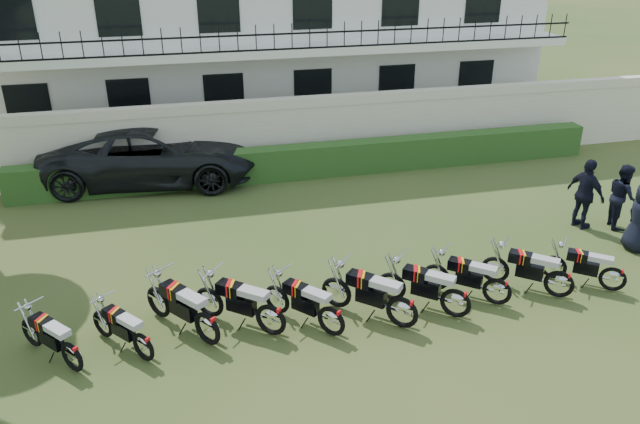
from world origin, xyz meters
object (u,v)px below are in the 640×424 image
(motorcycle_0, at_px, (71,350))
(officer_4, at_px, (622,196))
(motorcycle_1, at_px, (143,341))
(motorcycle_3, at_px, (271,313))
(motorcycle_4, at_px, (331,314))
(motorcycle_2, at_px, (207,321))
(motorcycle_7, at_px, (498,285))
(officer_3, at_px, (640,218))
(motorcycle_8, at_px, (560,278))
(motorcycle_9, at_px, (614,273))
(suv, at_px, (152,154))
(officer_5, at_px, (586,194))
(motorcycle_6, at_px, (456,296))
(motorcycle_5, at_px, (403,305))

(motorcycle_0, distance_m, officer_4, 13.32)
(motorcycle_1, distance_m, motorcycle_3, 2.35)
(motorcycle_4, bearing_deg, motorcycle_2, 131.92)
(motorcycle_7, height_order, officer_3, officer_3)
(motorcycle_4, height_order, motorcycle_8, motorcycle_8)
(motorcycle_2, relative_size, motorcycle_4, 1.14)
(officer_3, bearing_deg, motorcycle_9, 135.63)
(motorcycle_7, bearing_deg, motorcycle_9, -51.92)
(motorcycle_0, xyz_separation_m, motorcycle_1, (1.20, 0.01, -0.02))
(motorcycle_2, bearing_deg, officer_4, -23.96)
(motorcycle_3, bearing_deg, suv, 53.47)
(motorcycle_0, distance_m, motorcycle_7, 8.19)
(motorcycle_0, xyz_separation_m, officer_3, (12.60, 1.59, 0.39))
(suv, relative_size, officer_4, 3.71)
(motorcycle_0, bearing_deg, officer_4, -28.80)
(officer_4, bearing_deg, officer_5, 98.88)
(motorcycle_2, relative_size, motorcycle_8, 1.12)
(motorcycle_0, xyz_separation_m, motorcycle_8, (9.58, 0.11, 0.03))
(motorcycle_0, relative_size, motorcycle_6, 0.91)
(officer_4, bearing_deg, motorcycle_4, 127.29)
(motorcycle_8, xyz_separation_m, suv, (-8.20, 8.69, 0.38))
(motorcycle_4, distance_m, motorcycle_6, 2.54)
(motorcycle_8, relative_size, officer_5, 0.83)
(motorcycle_5, bearing_deg, officer_4, -24.05)
(motorcycle_1, distance_m, officer_5, 11.27)
(motorcycle_9, bearing_deg, motorcycle_8, 127.09)
(motorcycle_2, bearing_deg, suv, 58.87)
(motorcycle_3, relative_size, suv, 0.26)
(motorcycle_3, height_order, motorcycle_5, motorcycle_5)
(motorcycle_4, relative_size, motorcycle_9, 1.07)
(motorcycle_8, height_order, motorcycle_9, motorcycle_8)
(motorcycle_3, relative_size, officer_3, 0.98)
(officer_5, bearing_deg, motorcycle_4, 96.34)
(motorcycle_1, relative_size, officer_5, 0.75)
(motorcycle_0, relative_size, suv, 0.23)
(motorcycle_2, distance_m, officer_3, 10.35)
(motorcycle_1, distance_m, motorcycle_6, 5.98)
(motorcycle_1, xyz_separation_m, motorcycle_4, (3.44, -0.07, 0.05))
(motorcycle_1, relative_size, motorcycle_2, 0.81)
(officer_3, bearing_deg, motorcycle_6, 111.63)
(motorcycle_3, height_order, motorcycle_7, motorcycle_3)
(motorcycle_0, xyz_separation_m, officer_5, (12.06, 2.96, 0.47))
(motorcycle_3, distance_m, motorcycle_9, 7.30)
(motorcycle_0, bearing_deg, motorcycle_7, -39.77)
(motorcycle_5, xyz_separation_m, officer_4, (6.99, 2.93, 0.32))
(motorcycle_4, bearing_deg, motorcycle_5, -44.45)
(motorcycle_2, distance_m, motorcycle_5, 3.70)
(motorcycle_2, xyz_separation_m, motorcycle_7, (5.85, -0.05, -0.05))
(officer_3, distance_m, officer_5, 1.47)
(motorcycle_0, xyz_separation_m, motorcycle_3, (3.53, 0.22, 0.06))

